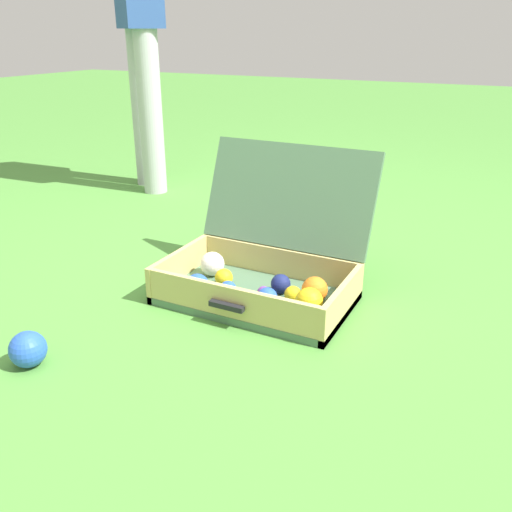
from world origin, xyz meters
The scene contains 4 objects.
ground_plane centered at (0.00, 0.00, 0.00)m, with size 16.00×16.00×0.00m, color #4C8C38.
open_suitcase centered at (-0.02, 0.06, 0.10)m, with size 0.60×0.52×0.45m.
stray_ball_on_grass centered at (-0.39, -0.59, 0.05)m, with size 0.10×0.10×0.10m, color blue.
bystander_person centered at (-1.15, 0.96, 0.91)m, with size 0.36×0.34×1.58m.
Camera 1 is at (0.68, -1.40, 0.81)m, focal length 38.47 mm.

